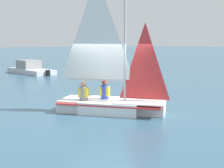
# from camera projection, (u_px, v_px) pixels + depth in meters

# --- Properties ---
(ground_plane) EXTENTS (260.00, 260.00, 0.00)m
(ground_plane) POSITION_uv_depth(u_px,v_px,m) (112.00, 112.00, 11.51)
(ground_plane) COLOR #38607A
(sailboat_main) EXTENTS (3.98, 3.59, 5.01)m
(sailboat_main) POSITION_uv_depth(u_px,v_px,m) (111.00, 94.00, 11.44)
(sailboat_main) COLOR white
(sailboat_main) RESTS_ON ground_plane
(sailor_helm) EXTENTS (0.43, 0.42, 1.16)m
(sailor_helm) POSITION_uv_depth(u_px,v_px,m) (105.00, 94.00, 11.68)
(sailor_helm) COLOR black
(sailor_helm) RESTS_ON ground_plane
(sailor_crew) EXTENTS (0.43, 0.42, 1.16)m
(sailor_crew) POSITION_uv_depth(u_px,v_px,m) (84.00, 95.00, 11.47)
(sailor_crew) COLOR black
(sailor_crew) RESTS_ON ground_plane
(motorboat_distant) EXTENTS (5.23, 2.24, 1.07)m
(motorboat_distant) POSITION_uv_depth(u_px,v_px,m) (30.00, 69.00, 25.47)
(motorboat_distant) COLOR silver
(motorboat_distant) RESTS_ON ground_plane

